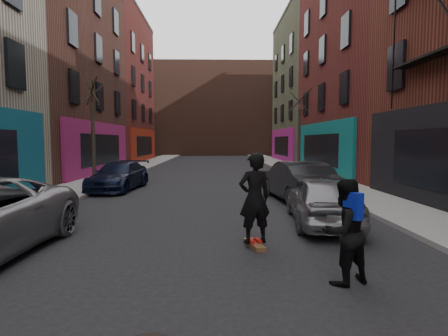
{
  "coord_description": "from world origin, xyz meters",
  "views": [
    {
      "loc": [
        0.29,
        -0.7,
        2.32
      ],
      "look_at": [
        0.5,
        8.29,
        1.6
      ],
      "focal_mm": 28.0,
      "sensor_mm": 36.0,
      "label": 1
    }
  ],
  "objects_px": {
    "parked_right_far": "(322,200)",
    "skateboarder": "(255,198)",
    "tree_left_far": "(93,120)",
    "tree_right_far": "(299,123)",
    "parked_right_end": "(297,181)",
    "parked_left_end": "(119,176)",
    "pedestrian": "(344,231)",
    "skateboard": "(254,245)"
  },
  "relations": [
    {
      "from": "skateboard",
      "to": "skateboarder",
      "type": "height_order",
      "value": "skateboarder"
    },
    {
      "from": "tree_left_far",
      "to": "pedestrian",
      "type": "distance_m",
      "value": 15.97
    },
    {
      "from": "skateboard",
      "to": "pedestrian",
      "type": "height_order",
      "value": "pedestrian"
    },
    {
      "from": "parked_left_end",
      "to": "skateboarder",
      "type": "distance_m",
      "value": 10.42
    },
    {
      "from": "parked_right_end",
      "to": "skateboarder",
      "type": "height_order",
      "value": "skateboarder"
    },
    {
      "from": "parked_right_far",
      "to": "tree_right_far",
      "type": "bearing_deg",
      "value": -94.72
    },
    {
      "from": "parked_right_far",
      "to": "skateboarder",
      "type": "relative_size",
      "value": 2.06
    },
    {
      "from": "tree_left_far",
      "to": "skateboarder",
      "type": "relative_size",
      "value": 3.32
    },
    {
      "from": "skateboard",
      "to": "pedestrian",
      "type": "bearing_deg",
      "value": -73.78
    },
    {
      "from": "tree_right_far",
      "to": "skateboard",
      "type": "xyz_separation_m",
      "value": [
        -5.08,
        -17.29,
        -3.48
      ]
    },
    {
      "from": "tree_left_far",
      "to": "pedestrian",
      "type": "xyz_separation_m",
      "value": [
        8.55,
        -13.24,
        -2.52
      ]
    },
    {
      "from": "tree_left_far",
      "to": "parked_right_end",
      "type": "height_order",
      "value": "tree_left_far"
    },
    {
      "from": "tree_right_far",
      "to": "pedestrian",
      "type": "relative_size",
      "value": 3.99
    },
    {
      "from": "tree_left_far",
      "to": "tree_right_far",
      "type": "xyz_separation_m",
      "value": [
        12.4,
        6.0,
        0.15
      ]
    },
    {
      "from": "tree_left_far",
      "to": "parked_right_end",
      "type": "relative_size",
      "value": 1.4
    },
    {
      "from": "parked_right_end",
      "to": "pedestrian",
      "type": "relative_size",
      "value": 2.71
    },
    {
      "from": "parked_right_end",
      "to": "pedestrian",
      "type": "xyz_separation_m",
      "value": [
        -1.04,
        -7.77,
        0.1
      ]
    },
    {
      "from": "parked_left_end",
      "to": "pedestrian",
      "type": "bearing_deg",
      "value": -52.65
    },
    {
      "from": "tree_right_far",
      "to": "pedestrian",
      "type": "bearing_deg",
      "value": -101.3
    },
    {
      "from": "skateboard",
      "to": "skateboarder",
      "type": "relative_size",
      "value": 0.41
    },
    {
      "from": "tree_left_far",
      "to": "skateboard",
      "type": "height_order",
      "value": "tree_left_far"
    },
    {
      "from": "parked_left_end",
      "to": "tree_left_far",
      "type": "bearing_deg",
      "value": 135.49
    },
    {
      "from": "tree_right_far",
      "to": "parked_right_end",
      "type": "height_order",
      "value": "tree_right_far"
    },
    {
      "from": "parked_right_end",
      "to": "skateboarder",
      "type": "relative_size",
      "value": 2.37
    },
    {
      "from": "tree_left_far",
      "to": "pedestrian",
      "type": "bearing_deg",
      "value": -57.14
    },
    {
      "from": "parked_right_far",
      "to": "skateboarder",
      "type": "height_order",
      "value": "skateboarder"
    },
    {
      "from": "skateboard",
      "to": "pedestrian",
      "type": "xyz_separation_m",
      "value": [
        1.23,
        -1.96,
        0.81
      ]
    },
    {
      "from": "parked_right_end",
      "to": "skateboard",
      "type": "height_order",
      "value": "parked_right_end"
    },
    {
      "from": "tree_left_far",
      "to": "parked_right_end",
      "type": "bearing_deg",
      "value": -29.7
    },
    {
      "from": "tree_left_far",
      "to": "parked_left_end",
      "type": "bearing_deg",
      "value": -50.58
    },
    {
      "from": "parked_left_end",
      "to": "tree_right_far",
      "type": "bearing_deg",
      "value": 44.77
    },
    {
      "from": "parked_left_end",
      "to": "parked_right_end",
      "type": "distance_m",
      "value": 8.25
    },
    {
      "from": "tree_left_far",
      "to": "pedestrian",
      "type": "relative_size",
      "value": 3.81
    },
    {
      "from": "tree_right_far",
      "to": "parked_right_far",
      "type": "bearing_deg",
      "value": -101.1
    },
    {
      "from": "parked_right_far",
      "to": "skateboarder",
      "type": "xyz_separation_m",
      "value": [
        -2.08,
        -1.99,
        0.39
      ]
    },
    {
      "from": "skateboard",
      "to": "parked_right_end",
      "type": "bearing_deg",
      "value": 52.75
    },
    {
      "from": "tree_right_far",
      "to": "parked_right_end",
      "type": "bearing_deg",
      "value": -103.74
    },
    {
      "from": "tree_right_far",
      "to": "parked_left_end",
      "type": "distance_m",
      "value": 13.7
    },
    {
      "from": "tree_right_far",
      "to": "skateboarder",
      "type": "height_order",
      "value": "tree_right_far"
    },
    {
      "from": "parked_left_end",
      "to": "skateboarder",
      "type": "bearing_deg",
      "value": -52.85
    },
    {
      "from": "parked_right_far",
      "to": "parked_left_end",
      "type": "bearing_deg",
      "value": -36.51
    },
    {
      "from": "parked_right_end",
      "to": "tree_right_far",
      "type": "bearing_deg",
      "value": -110.92
    }
  ]
}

